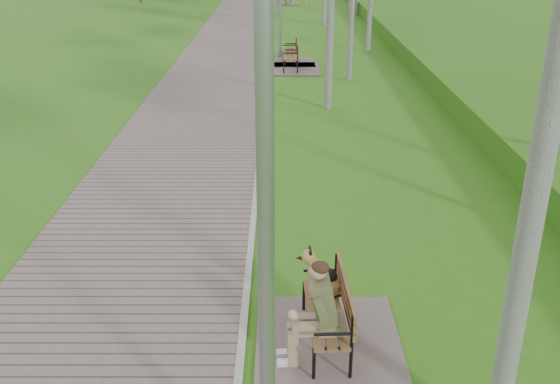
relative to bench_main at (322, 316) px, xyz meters
The scene contains 9 objects.
ground 1.96m from the bench_main, 120.19° to the left, with size 120.00×120.00×0.00m, color #2E6E15.
walkway 23.31m from the bench_main, 96.68° to the left, with size 3.50×67.00×0.04m, color #74635E.
kerb 23.18m from the bench_main, 92.38° to the left, with size 0.10×67.00×0.05m, color #999993.
embankment 24.31m from the bench_main, 62.99° to the left, with size 14.00×70.00×1.60m, color #40701B.
bench_main is the anchor object (origin of this frame).
bench_second 16.00m from the bench_main, 90.53° to the left, with size 2.04×2.27×1.25m.
bench_third 17.19m from the bench_main, 90.36° to the left, with size 1.71×1.89×1.05m.
bench_far 37.01m from the bench_main, 90.27° to the left, with size 1.84×2.05×1.13m.
lamp_post_near 3.14m from the bench_main, 105.73° to the right, with size 0.22×0.22×5.69m.
Camera 1 is at (0.47, -7.89, 4.68)m, focal length 40.00 mm.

